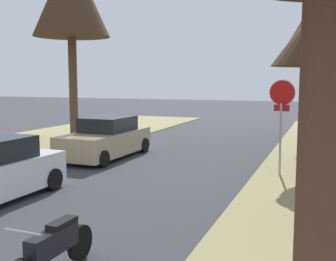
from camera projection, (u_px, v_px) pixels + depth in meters
stop_sign_far at (282, 106)px, 12.89m from camera, size 0.81×0.35×2.97m
street_tree_right_far at (333, 9)px, 19.79m from camera, size 4.42×4.42×8.30m
parked_sedan_tan at (106, 139)px, 16.21m from camera, size 2.02×4.44×1.57m
parked_motorcycle at (53, 248)px, 6.29m from camera, size 0.60×2.05×0.97m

